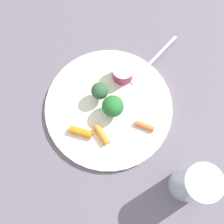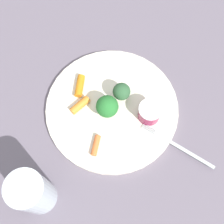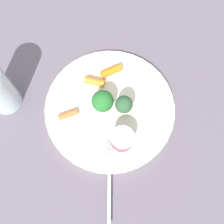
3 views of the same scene
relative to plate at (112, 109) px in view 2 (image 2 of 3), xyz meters
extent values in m
plane|color=#625966|center=(0.00, 0.00, -0.01)|extent=(2.40, 2.40, 0.00)
cylinder|color=silver|center=(0.00, 0.00, 0.00)|extent=(0.28, 0.28, 0.01)
cylinder|color=maroon|center=(0.04, -0.07, 0.02)|extent=(0.05, 0.05, 0.04)
cylinder|color=silver|center=(0.04, -0.07, 0.04)|extent=(0.05, 0.05, 0.00)
cylinder|color=#9BAC6A|center=(0.03, 0.00, 0.02)|extent=(0.01, 0.01, 0.02)
sphere|color=#2E5834|center=(0.03, 0.00, 0.04)|extent=(0.04, 0.04, 0.04)
cylinder|color=#82C572|center=(-0.01, 0.00, 0.01)|extent=(0.01, 0.01, 0.02)
sphere|color=#276F2E|center=(-0.01, 0.00, 0.04)|extent=(0.05, 0.05, 0.05)
cylinder|color=orange|center=(-0.01, 0.08, 0.01)|extent=(0.05, 0.04, 0.02)
cylinder|color=orange|center=(-0.04, 0.05, 0.01)|extent=(0.05, 0.02, 0.02)
cylinder|color=orange|center=(-0.08, -0.03, 0.01)|extent=(0.04, 0.03, 0.01)
cube|color=#B6C1BF|center=(0.03, -0.17, 0.01)|extent=(0.03, 0.13, 0.00)
cube|color=#B6C1BF|center=(0.01, -0.09, 0.01)|extent=(0.01, 0.03, 0.00)
cube|color=#B6C1BF|center=(0.01, -0.09, 0.01)|extent=(0.01, 0.03, 0.00)
cube|color=#B6C1BF|center=(0.02, -0.09, 0.01)|extent=(0.01, 0.03, 0.00)
cube|color=#B6C1BF|center=(0.02, -0.09, 0.01)|extent=(0.01, 0.03, 0.00)
cylinder|color=silver|center=(-0.23, -0.02, 0.06)|extent=(0.06, 0.06, 0.13)
camera|label=1|loc=(-0.15, 0.11, 0.55)|focal=42.32mm
camera|label=2|loc=(-0.18, -0.16, 0.61)|focal=49.63mm
camera|label=3|loc=(0.04, -0.20, 0.57)|focal=45.09mm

